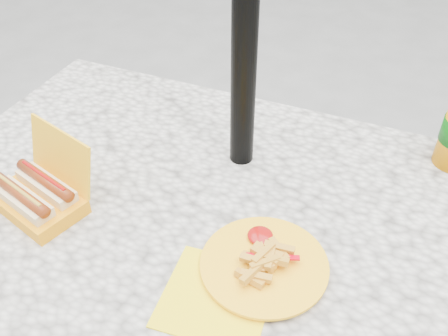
% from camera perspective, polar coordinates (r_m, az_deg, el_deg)
% --- Properties ---
extents(picnic_table, '(1.20, 0.80, 0.75)m').
position_cam_1_polar(picnic_table, '(1.05, -1.35, -8.49)').
color(picnic_table, beige).
rests_on(picnic_table, ground).
extents(hotdog_box, '(0.21, 0.18, 0.14)m').
position_cam_1_polar(hotdog_box, '(1.01, -20.45, -2.86)').
color(hotdog_box, yellow).
rests_on(hotdog_box, picnic_table).
extents(fries_plate, '(0.25, 0.29, 0.04)m').
position_cam_1_polar(fries_plate, '(0.86, 4.18, -11.09)').
color(fries_plate, yellow).
rests_on(fries_plate, picnic_table).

